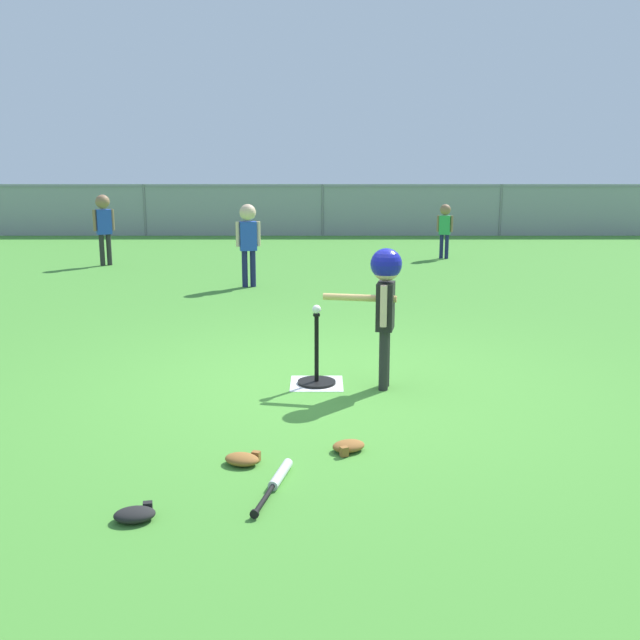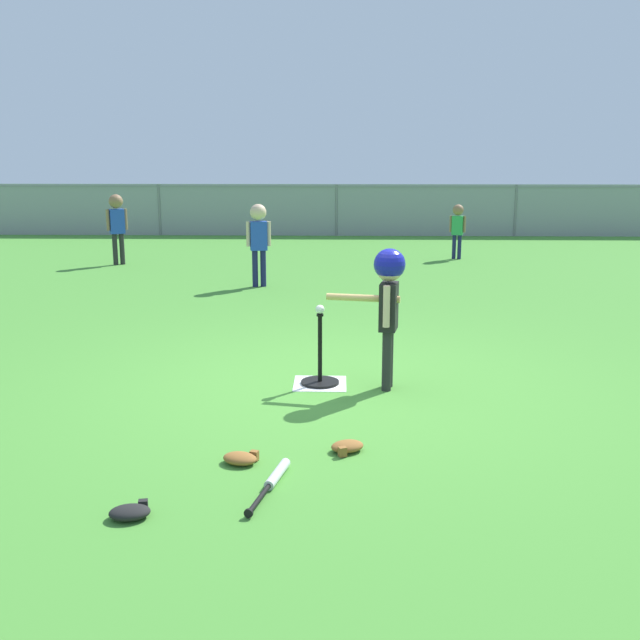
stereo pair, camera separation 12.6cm
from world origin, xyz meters
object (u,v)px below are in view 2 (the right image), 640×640
at_px(spare_bat_silver, 274,479).
at_px(glove_near_bats, 347,446).
at_px(baseball_on_tee, 320,309).
at_px(glove_by_plate, 130,512).
at_px(fielder_near_left, 458,224).
at_px(batter_child, 388,290).
at_px(fielder_deep_right, 117,220).
at_px(fielder_deep_center, 259,234).
at_px(glove_tossed_aside, 241,458).
at_px(batting_tee, 320,373).

xyz_separation_m(spare_bat_silver, glove_near_bats, (0.44, 0.50, 0.01)).
height_order(baseball_on_tee, glove_near_bats, baseball_on_tee).
xyz_separation_m(baseball_on_tee, glove_by_plate, (-0.95, -2.40, -0.60)).
relative_size(fielder_near_left, glove_by_plate, 3.95).
bearing_deg(batter_child, fielder_near_left, 77.27).
bearing_deg(baseball_on_tee, batter_child, -11.14).
bearing_deg(baseball_on_tee, fielder_deep_right, 118.48).
distance_m(baseball_on_tee, glove_by_plate, 2.65).
distance_m(fielder_deep_center, fielder_near_left, 4.31).
bearing_deg(glove_near_bats, glove_tossed_aside, -162.56).
height_order(batter_child, glove_by_plate, batter_child).
distance_m(batting_tee, spare_bat_silver, 1.96).
xyz_separation_m(batter_child, glove_tossed_aside, (-1.00, -1.56, -0.79)).
bearing_deg(fielder_deep_center, fielder_deep_right, 141.94).
bearing_deg(batting_tee, fielder_deep_center, 102.14).
bearing_deg(glove_near_bats, glove_by_plate, -141.07).
bearing_deg(batting_tee, fielder_near_left, 73.14).
distance_m(batter_child, fielder_near_left, 7.72).
xyz_separation_m(fielder_deep_right, fielder_near_left, (5.83, 0.81, -0.14)).
relative_size(batting_tee, glove_by_plate, 2.46).
height_order(baseball_on_tee, fielder_deep_center, fielder_deep_center).
distance_m(batting_tee, glove_by_plate, 2.58).
distance_m(baseball_on_tee, fielder_deep_right, 7.52).
bearing_deg(fielder_near_left, fielder_deep_center, -138.63).
distance_m(baseball_on_tee, spare_bat_silver, 2.05).
xyz_separation_m(fielder_near_left, glove_tossed_aside, (-2.70, -9.08, -0.59)).
height_order(fielder_near_left, glove_near_bats, fielder_near_left).
distance_m(batting_tee, fielder_near_left, 7.77).
distance_m(batter_child, spare_bat_silver, 2.15).
distance_m(spare_bat_silver, glove_by_plate, 0.86).
relative_size(baseball_on_tee, fielder_deep_right, 0.06).
bearing_deg(glove_by_plate, batting_tee, 68.30).
distance_m(batting_tee, batter_child, 0.92).
bearing_deg(fielder_deep_right, fielder_deep_center, -38.06).
xyz_separation_m(spare_bat_silver, glove_tossed_aside, (-0.23, 0.29, 0.01)).
bearing_deg(fielder_deep_right, batter_child, -58.39).
distance_m(batting_tee, baseball_on_tee, 0.55).
bearing_deg(glove_near_bats, batting_tee, 98.35).
bearing_deg(glove_near_bats, batter_child, 76.03).
bearing_deg(baseball_on_tee, spare_bat_silver, -96.53).
xyz_separation_m(fielder_deep_center, glove_tossed_aside, (0.53, -6.24, -0.72)).
bearing_deg(spare_bat_silver, fielder_deep_right, 111.44).
distance_m(glove_near_bats, glove_tossed_aside, 0.70).
bearing_deg(glove_tossed_aside, batter_child, 57.17).
distance_m(fielder_deep_right, glove_tossed_aside, 8.87).
xyz_separation_m(baseball_on_tee, fielder_deep_right, (-3.58, 6.61, 0.12)).
relative_size(batting_tee, glove_near_bats, 2.27).
height_order(batter_child, fielder_deep_right, fielder_deep_right).
height_order(baseball_on_tee, glove_tossed_aside, baseball_on_tee).
bearing_deg(batter_child, fielder_deep_center, 108.12).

